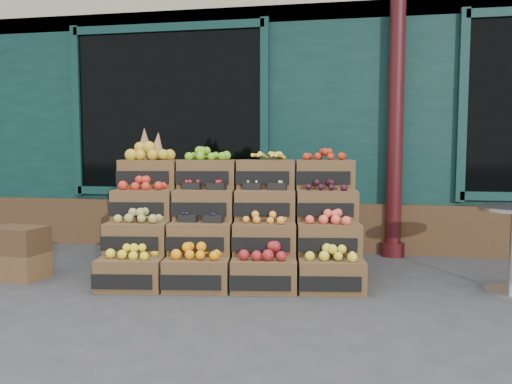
# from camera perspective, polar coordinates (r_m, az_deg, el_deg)

# --- Properties ---
(ground) EXTENTS (60.00, 60.00, 0.00)m
(ground) POSITION_cam_1_polar(r_m,az_deg,el_deg) (4.19, 1.04, -12.50)
(ground) COLOR #373739
(ground) RESTS_ON ground
(shop_facade) EXTENTS (12.00, 6.24, 4.80)m
(shop_facade) POSITION_cam_1_polar(r_m,az_deg,el_deg) (9.16, 6.23, 12.00)
(shop_facade) COLOR #0C2C28
(shop_facade) RESTS_ON ground
(crate_display) EXTENTS (2.50, 1.46, 1.48)m
(crate_display) POSITION_cam_1_polar(r_m,az_deg,el_deg) (4.93, -2.55, -4.41)
(crate_display) COLOR brown
(crate_display) RESTS_ON ground
(spare_crates) EXTENTS (0.55, 0.41, 0.51)m
(spare_crates) POSITION_cam_1_polar(r_m,az_deg,el_deg) (5.39, -25.50, -6.28)
(spare_crates) COLOR brown
(spare_crates) RESTS_ON ground
(shopkeeper) EXTENTS (0.91, 0.77, 2.13)m
(shopkeeper) POSITION_cam_1_polar(r_m,az_deg,el_deg) (7.08, -9.16, 3.29)
(shopkeeper) COLOR #144724
(shopkeeper) RESTS_ON ground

